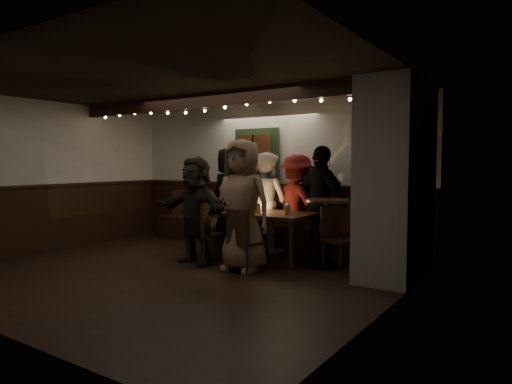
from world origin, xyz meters
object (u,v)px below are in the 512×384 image
Objects in this scene: chair_end at (336,233)px; high_top at (327,224)px; person_f at (196,210)px; person_b at (248,199)px; person_c at (267,202)px; person_g at (242,205)px; person_e at (322,202)px; chair_near_left at (200,229)px; person_a at (230,197)px; person_d at (297,204)px; dining_table at (249,215)px; chair_near_right at (242,237)px.

chair_end is 0.90× the size of high_top.
high_top is 1.97m from person_f.
chair_end is 2.12m from person_b.
person_g reaches higher than person_c.
high_top is 0.68m from person_e.
person_f is (-0.05, -0.05, 0.29)m from chair_near_left.
chair_end is at bearing 6.29° from high_top.
person_f is at bearing 112.68° from person_a.
person_d is at bearing 69.39° from person_f.
person_c reaches higher than high_top.
chair_end is at bearing 174.55° from person_c.
dining_table is 2.13× the size of high_top.
person_g is at bearing 11.38° from person_f.
person_b reaches higher than person_c.
chair_near_right is 0.45m from person_g.
person_a is at bearing 131.62° from chair_near_right.
chair_near_right is 1.61m from person_c.
person_d is (0.84, 1.50, 0.31)m from chair_near_left.
high_top is at bearing 39.79° from person_g.
person_e is 0.97× the size of person_g.
person_a is at bearing 141.72° from dining_table.
dining_table is at bearing 54.55° from person_e.
person_c reaches higher than dining_table.
high_top is (0.83, 0.97, 0.13)m from chair_near_right.
chair_near_left is 0.94× the size of high_top.
person_b reaches higher than high_top.
person_g is (0.40, -0.74, 0.24)m from dining_table.
person_g is (-1.04, -0.88, 0.42)m from chair_end.
dining_table is 0.84m from chair_near_left.
person_b is at bearing 16.17° from person_d.
person_d is (1.36, 0.05, -0.07)m from person_a.
chair_end is 0.55× the size of person_f.
person_f reaches higher than chair_end.
person_e is at bearing 63.99° from person_g.
high_top is 0.61× the size of person_f.
person_b reaches higher than chair_end.
person_a is 0.97× the size of person_g.
person_b is at bearing 122.31° from chair_near_right.
chair_end is (1.43, 0.14, -0.19)m from dining_table.
high_top is 1.98m from person_b.
person_d reaches higher than chair_near_left.
person_c is 1.03m from person_e.
high_top is at bearing -176.55° from person_b.
person_b reaches higher than person_d.
person_b is (-0.55, 0.78, 0.18)m from dining_table.
person_g is (-0.05, -1.51, 0.10)m from person_d.
chair_near_left is 0.50× the size of person_g.
person_a reaches higher than person_b.
person_g is at bearing 121.64° from person_c.
dining_table is 1.30× the size of person_f.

